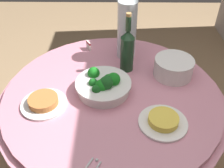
{
  "coord_description": "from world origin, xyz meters",
  "views": [
    {
      "loc": [
        1.0,
        0.01,
        1.61
      ],
      "look_at": [
        0.0,
        0.0,
        0.79
      ],
      "focal_mm": 41.71,
      "sensor_mm": 36.0,
      "label": 1
    }
  ],
  "objects_px": {
    "broccoli_bowl": "(104,86)",
    "food_plate_peanuts": "(44,102)",
    "plate_stack": "(173,67)",
    "food_plate_fried_egg": "(163,121)",
    "decorative_fruit_vase": "(127,31)",
    "label_placard_front": "(88,45)",
    "wine_bottle": "(127,49)"
  },
  "relations": [
    {
      "from": "wine_bottle",
      "to": "food_plate_fried_egg",
      "type": "relative_size",
      "value": 1.53
    },
    {
      "from": "decorative_fruit_vase",
      "to": "food_plate_fried_egg",
      "type": "distance_m",
      "value": 0.59
    },
    {
      "from": "broccoli_bowl",
      "to": "label_placard_front",
      "type": "bearing_deg",
      "value": -165.04
    },
    {
      "from": "food_plate_peanuts",
      "to": "food_plate_fried_egg",
      "type": "height_order",
      "value": "food_plate_peanuts"
    },
    {
      "from": "broccoli_bowl",
      "to": "plate_stack",
      "type": "relative_size",
      "value": 1.33
    },
    {
      "from": "decorative_fruit_vase",
      "to": "food_plate_peanuts",
      "type": "bearing_deg",
      "value": -42.65
    },
    {
      "from": "plate_stack",
      "to": "food_plate_peanuts",
      "type": "distance_m",
      "value": 0.7
    },
    {
      "from": "wine_bottle",
      "to": "food_plate_peanuts",
      "type": "relative_size",
      "value": 1.53
    },
    {
      "from": "decorative_fruit_vase",
      "to": "wine_bottle",
      "type": "bearing_deg",
      "value": -0.48
    },
    {
      "from": "decorative_fruit_vase",
      "to": "label_placard_front",
      "type": "height_order",
      "value": "decorative_fruit_vase"
    },
    {
      "from": "broccoli_bowl",
      "to": "food_plate_fried_egg",
      "type": "relative_size",
      "value": 1.27
    },
    {
      "from": "broccoli_bowl",
      "to": "food_plate_peanuts",
      "type": "xyz_separation_m",
      "value": [
        0.09,
        -0.28,
        -0.03
      ]
    },
    {
      "from": "label_placard_front",
      "to": "food_plate_fried_egg",
      "type": "bearing_deg",
      "value": 31.54
    },
    {
      "from": "decorative_fruit_vase",
      "to": "food_plate_fried_egg",
      "type": "xyz_separation_m",
      "value": [
        0.55,
        0.15,
        -0.14
      ]
    },
    {
      "from": "food_plate_fried_egg",
      "to": "label_placard_front",
      "type": "height_order",
      "value": "label_placard_front"
    },
    {
      "from": "plate_stack",
      "to": "wine_bottle",
      "type": "height_order",
      "value": "wine_bottle"
    },
    {
      "from": "broccoli_bowl",
      "to": "food_plate_fried_egg",
      "type": "distance_m",
      "value": 0.34
    },
    {
      "from": "broccoli_bowl",
      "to": "decorative_fruit_vase",
      "type": "distance_m",
      "value": 0.39
    },
    {
      "from": "food_plate_peanuts",
      "to": "label_placard_front",
      "type": "distance_m",
      "value": 0.54
    },
    {
      "from": "broccoli_bowl",
      "to": "plate_stack",
      "type": "xyz_separation_m",
      "value": [
        -0.15,
        0.37,
        0.01
      ]
    },
    {
      "from": "decorative_fruit_vase",
      "to": "label_placard_front",
      "type": "xyz_separation_m",
      "value": [
        -0.06,
        -0.23,
        -0.13
      ]
    },
    {
      "from": "decorative_fruit_vase",
      "to": "label_placard_front",
      "type": "distance_m",
      "value": 0.27
    },
    {
      "from": "plate_stack",
      "to": "wine_bottle",
      "type": "xyz_separation_m",
      "value": [
        -0.05,
        -0.25,
        0.08
      ]
    },
    {
      "from": "label_placard_front",
      "to": "food_plate_peanuts",
      "type": "bearing_deg",
      "value": -18.94
    },
    {
      "from": "plate_stack",
      "to": "food_plate_fried_egg",
      "type": "relative_size",
      "value": 0.95
    },
    {
      "from": "wine_bottle",
      "to": "food_plate_fried_egg",
      "type": "height_order",
      "value": "wine_bottle"
    },
    {
      "from": "plate_stack",
      "to": "decorative_fruit_vase",
      "type": "height_order",
      "value": "decorative_fruit_vase"
    },
    {
      "from": "wine_bottle",
      "to": "decorative_fruit_vase",
      "type": "distance_m",
      "value": 0.15
    },
    {
      "from": "broccoli_bowl",
      "to": "wine_bottle",
      "type": "bearing_deg",
      "value": 149.23
    },
    {
      "from": "broccoli_bowl",
      "to": "food_plate_peanuts",
      "type": "height_order",
      "value": "broccoli_bowl"
    },
    {
      "from": "food_plate_peanuts",
      "to": "plate_stack",
      "type": "bearing_deg",
      "value": 110.56
    },
    {
      "from": "decorative_fruit_vase",
      "to": "label_placard_front",
      "type": "bearing_deg",
      "value": -105.58
    }
  ]
}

